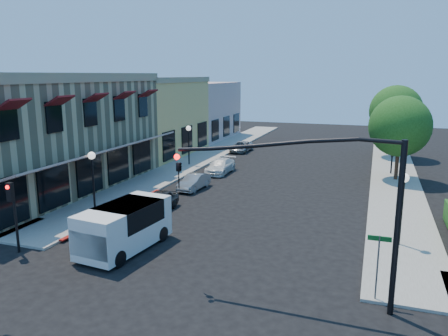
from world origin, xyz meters
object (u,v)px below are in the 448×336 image
(parked_car_a, at_px, (158,202))
(parked_car_b, at_px, (194,182))
(street_tree_a, at_px, (400,126))
(street_name_sign, at_px, (378,257))
(lamppost_left_near, at_px, (92,166))
(lamppost_left_far, at_px, (189,135))
(parked_car_d, at_px, (241,147))
(lamppost_right_far, at_px, (393,142))
(street_tree_b, at_px, (396,111))
(secondary_signal, at_px, (12,204))
(signal_mast_arm, at_px, (332,193))
(lamppost_right_near, at_px, (403,191))
(white_van, at_px, (124,225))
(parked_car_c, at_px, (220,166))

(parked_car_a, relative_size, parked_car_b, 1.07)
(parked_car_b, bearing_deg, parked_car_a, -86.11)
(street_tree_a, xyz_separation_m, street_name_sign, (-1.30, -19.80, -2.50))
(lamppost_left_near, xyz_separation_m, lamppost_left_far, (0.00, 14.00, 0.00))
(parked_car_b, bearing_deg, lamppost_left_far, 120.02)
(parked_car_d, bearing_deg, lamppost_right_far, -23.72)
(street_name_sign, bearing_deg, lamppost_left_near, 160.07)
(lamppost_right_far, distance_m, parked_car_a, 20.15)
(street_tree_b, height_order, street_name_sign, street_tree_b)
(parked_car_d, bearing_deg, secondary_signal, -93.89)
(lamppost_left_far, relative_size, parked_car_b, 1.08)
(signal_mast_arm, relative_size, parked_car_b, 2.42)
(lamppost_left_near, bearing_deg, street_tree_b, 54.21)
(secondary_signal, xyz_separation_m, lamppost_left_near, (-0.50, 6.59, 0.42))
(lamppost_left_far, relative_size, lamppost_right_near, 1.00)
(lamppost_right_far, bearing_deg, parked_car_b, -144.34)
(street_tree_a, bearing_deg, parked_car_b, -150.98)
(lamppost_right_near, distance_m, parked_car_d, 26.85)
(secondary_signal, xyz_separation_m, street_name_sign, (15.50, 0.79, -0.62))
(lamppost_right_near, distance_m, white_van, 13.01)
(street_tree_b, xyz_separation_m, lamppost_left_far, (-17.30, -10.00, -1.81))
(parked_car_a, bearing_deg, lamppost_right_near, -4.85)
(street_name_sign, bearing_deg, white_van, 174.03)
(lamppost_left_far, distance_m, parked_car_d, 8.94)
(street_name_sign, relative_size, white_van, 0.50)
(street_tree_a, distance_m, parked_car_c, 14.21)
(white_van, bearing_deg, street_name_sign, -5.97)
(white_van, bearing_deg, parked_car_a, 102.42)
(lamppost_right_near, height_order, parked_car_a, lamppost_right_near)
(signal_mast_arm, xyz_separation_m, white_van, (-9.41, 1.86, -2.85))
(white_van, bearing_deg, parked_car_c, 94.28)
(parked_car_b, height_order, parked_car_c, parked_car_c)
(white_van, xyz_separation_m, parked_car_d, (-2.65, 27.00, -0.70))
(secondary_signal, height_order, parked_car_c, secondary_signal)
(street_tree_a, distance_m, street_name_sign, 20.00)
(signal_mast_arm, bearing_deg, street_tree_b, 84.49)
(street_tree_a, height_order, parked_car_a, street_tree_a)
(lamppost_left_near, bearing_deg, signal_mast_arm, -24.37)
(signal_mast_arm, distance_m, lamppost_right_far, 22.70)
(lamppost_right_far, xyz_separation_m, parked_car_b, (-13.30, -9.54, -2.19))
(signal_mast_arm, height_order, parked_car_b, signal_mast_arm)
(street_tree_b, relative_size, lamppost_right_far, 1.97)
(lamppost_right_far, relative_size, white_van, 0.71)
(signal_mast_arm, distance_m, secondary_signal, 13.97)
(white_van, relative_size, parked_car_d, 1.30)
(street_name_sign, bearing_deg, lamppost_right_near, 80.22)
(white_van, bearing_deg, signal_mast_arm, -11.19)
(parked_car_c, bearing_deg, street_tree_a, 9.25)
(parked_car_b, xyz_separation_m, parked_car_c, (0.00, 5.54, 0.04))
(lamppost_left_near, bearing_deg, white_van, -43.20)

